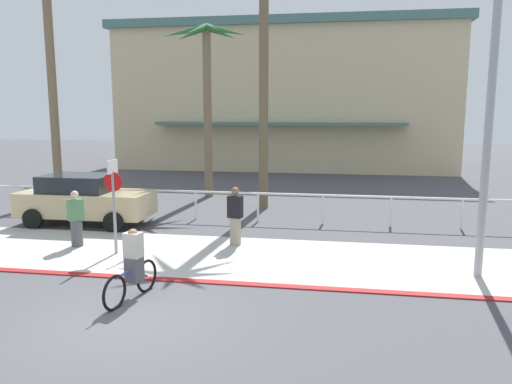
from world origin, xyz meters
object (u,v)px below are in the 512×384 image
streetlight_curb (494,91)px  palm_tree_2 (206,69)px  palm_tree_3 (263,13)px  car_tan_1 (84,199)px  pedestrian_1 (235,219)px  palm_tree_1 (47,30)px  pedestrian_0 (76,221)px  stop_sign_bike_lane (114,193)px  cyclist_blue_0 (133,266)px

streetlight_curb → palm_tree_2: bearing=132.9°
palm_tree_3 → streetlight_curb: bearing=-50.4°
car_tan_1 → pedestrian_1: size_ratio=2.59×
streetlight_curb → palm_tree_3: palm_tree_3 is taller
palm_tree_3 → palm_tree_1: bearing=179.3°
pedestrian_1 → car_tan_1: bearing=162.4°
palm_tree_3 → car_tan_1: size_ratio=2.30×
palm_tree_3 → pedestrian_0: bearing=-123.6°
stop_sign_bike_lane → palm_tree_1: palm_tree_1 is taller
stop_sign_bike_lane → cyclist_blue_0: (1.77, -2.97, -0.98)m
palm_tree_1 → streetlight_curb: bearing=-26.9°
pedestrian_0 → palm_tree_2: bearing=80.1°
streetlight_curb → pedestrian_0: 11.21m
palm_tree_3 → pedestrian_1: (0.10, -5.61, -6.62)m
car_tan_1 → pedestrian_1: pedestrian_1 is taller
stop_sign_bike_lane → pedestrian_0: (-1.41, 0.50, -0.94)m
car_tan_1 → pedestrian_0: 2.93m
palm_tree_2 → car_tan_1: size_ratio=1.70×
stop_sign_bike_lane → palm_tree_2: bearing=89.4°
stop_sign_bike_lane → cyclist_blue_0: stop_sign_bike_lane is taller
streetlight_curb → palm_tree_2: size_ratio=1.00×
stop_sign_bike_lane → palm_tree_2: (0.10, 9.20, 3.88)m
pedestrian_1 → streetlight_curb: bearing=-17.7°
pedestrian_0 → pedestrian_1: pedestrian_1 is taller
pedestrian_0 → pedestrian_1: bearing=11.5°
car_tan_1 → cyclist_blue_0: size_ratio=2.46×
palm_tree_1 → palm_tree_2: bearing=19.0°
car_tan_1 → cyclist_blue_0: bearing=-54.6°
stop_sign_bike_lane → streetlight_curb: size_ratio=0.34×
palm_tree_3 → pedestrian_1: bearing=-89.0°
streetlight_curb → pedestrian_0: streetlight_curb is taller
streetlight_curb → palm_tree_3: 10.32m
palm_tree_3 → cyclist_blue_0: palm_tree_3 is taller
stop_sign_bike_lane → palm_tree_1: (-5.95, 7.12, 5.36)m
palm_tree_2 → pedestrian_0: 10.05m
palm_tree_2 → streetlight_curb: bearing=-47.1°
palm_tree_1 → pedestrian_0: size_ratio=5.77×
palm_tree_1 → car_tan_1: palm_tree_1 is taller
palm_tree_2 → pedestrian_1: 9.59m
stop_sign_bike_lane → pedestrian_0: 1.77m
streetlight_curb → palm_tree_2: streetlight_curb is taller
palm_tree_2 → cyclist_blue_0: size_ratio=4.17×
stop_sign_bike_lane → streetlight_curb: 9.55m
palm_tree_1 → car_tan_1: 8.05m
palm_tree_3 → pedestrian_1: palm_tree_3 is taller
palm_tree_3 → car_tan_1: 9.36m
palm_tree_3 → cyclist_blue_0: (-1.13, -9.98, -6.71)m
stop_sign_bike_lane → streetlight_curb: bearing=-3.5°
streetlight_curb → palm_tree_1: palm_tree_1 is taller
palm_tree_3 → pedestrian_0: size_ratio=6.25×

